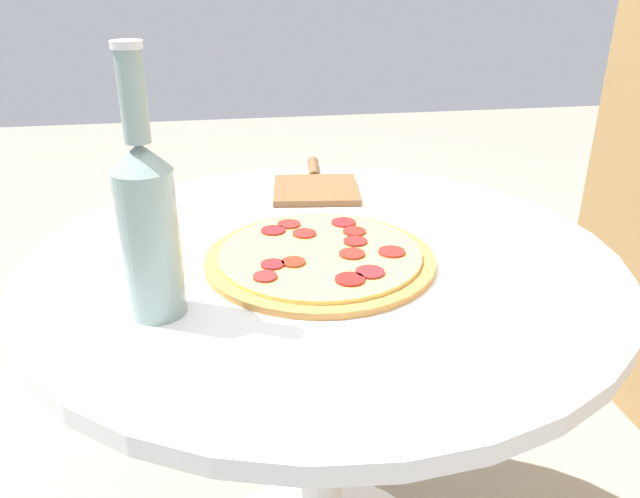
% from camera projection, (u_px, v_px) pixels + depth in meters
% --- Properties ---
extents(table, '(0.86, 0.86, 0.69)m').
position_uv_depth(table, '(322.00, 351.00, 0.99)').
color(table, white).
rests_on(table, ground_plane).
extents(pizza, '(0.33, 0.33, 0.02)m').
position_uv_depth(pizza, '(320.00, 257.00, 0.88)').
color(pizza, '#B77F3D').
rests_on(pizza, table).
extents(beer_bottle, '(0.07, 0.07, 0.31)m').
position_uv_depth(beer_bottle, '(148.00, 221.00, 0.71)').
color(beer_bottle, gray).
rests_on(beer_bottle, table).
extents(pizza_paddle, '(0.27, 0.17, 0.02)m').
position_uv_depth(pizza_paddle, '(315.00, 186.00, 1.17)').
color(pizza_paddle, brown).
rests_on(pizza_paddle, table).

